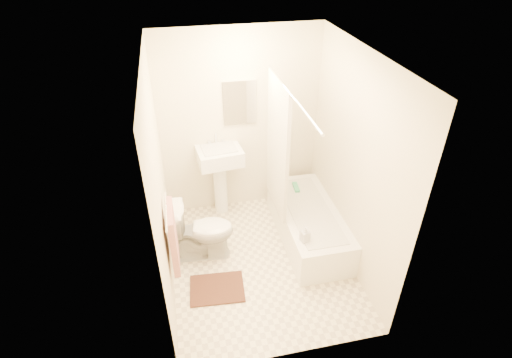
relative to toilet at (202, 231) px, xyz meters
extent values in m
plane|color=beige|center=(0.63, -0.28, -0.36)|extent=(2.40, 2.40, 0.00)
plane|color=white|center=(0.63, -0.28, 2.04)|extent=(2.40, 2.40, 0.00)
cube|color=beige|center=(0.63, 0.92, 0.84)|extent=(2.00, 0.02, 2.40)
cube|color=beige|center=(-0.37, -0.28, 0.84)|extent=(0.02, 2.40, 2.40)
cube|color=beige|center=(1.63, -0.28, 0.84)|extent=(0.02, 2.40, 2.40)
cube|color=white|center=(0.63, 0.90, 1.14)|extent=(0.40, 0.03, 0.55)
cylinder|color=silver|center=(0.93, -0.18, 1.64)|extent=(0.03, 1.70, 0.03)
cube|color=silver|center=(0.93, 0.22, 0.86)|extent=(0.04, 0.80, 1.55)
cylinder|color=silver|center=(-0.33, -0.53, 0.74)|extent=(0.02, 0.60, 0.02)
cube|color=#CC7266|center=(-0.30, -0.53, 0.42)|extent=(0.06, 0.45, 0.66)
cylinder|color=white|center=(-0.30, -0.16, 0.34)|extent=(0.11, 0.12, 0.12)
imported|color=white|center=(0.00, 0.00, 0.00)|extent=(0.77, 0.48, 0.72)
cube|color=#492B1D|center=(0.08, -0.58, -0.35)|extent=(0.61, 0.48, 0.02)
imported|color=white|center=(1.07, -0.49, 0.17)|extent=(0.10, 0.11, 0.19)
cube|color=#4ABF7F|center=(1.27, 0.49, 0.09)|extent=(0.08, 0.21, 0.04)
camera|label=1|loc=(-0.12, -3.54, 3.02)|focal=28.00mm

